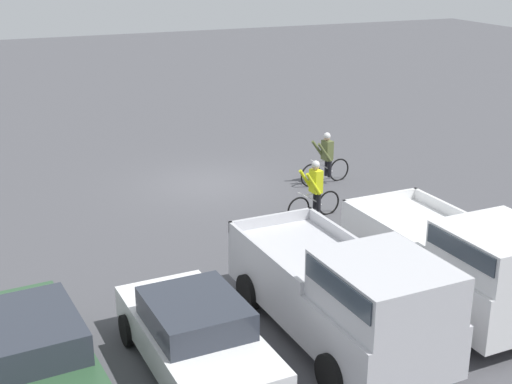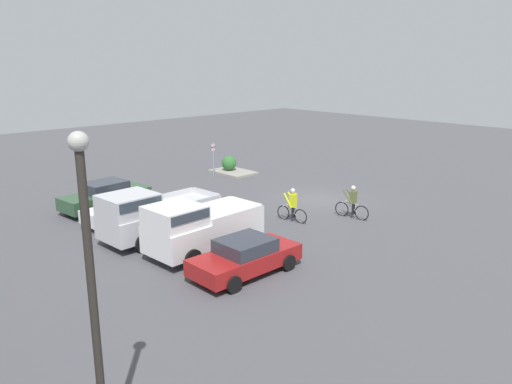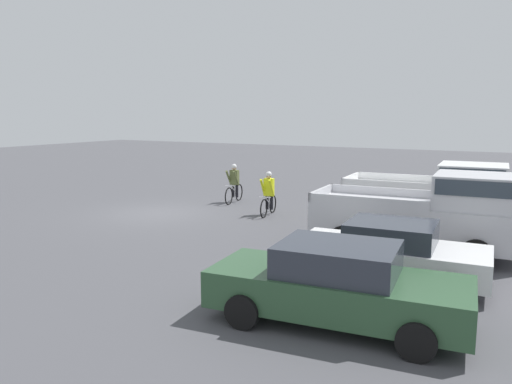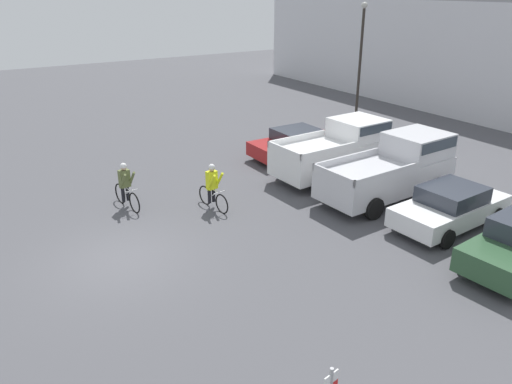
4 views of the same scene
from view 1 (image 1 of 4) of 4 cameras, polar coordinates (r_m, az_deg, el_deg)
The scene contains 7 objects.
ground_plane at distance 22.83m, azimuth -3.74°, elevation 0.67°, with size 80.00×80.00×0.00m, color #4C4C51.
pickup_truck_0 at distance 15.18m, azimuth 15.82°, elevation -5.30°, with size 2.46×4.98×2.25m.
pickup_truck_1 at distance 13.45m, azimuth 7.27°, elevation -8.02°, with size 2.46×5.50×2.25m.
sedan_1 at distance 12.98m, azimuth -4.83°, elevation -11.32°, with size 2.14×4.32×1.39m.
sedan_2 at distance 12.77m, azimuth -17.57°, elevation -12.52°, with size 2.30×4.78×1.50m.
cyclist_0 at distance 19.80m, azimuth 4.73°, elevation 0.20°, with size 1.74×0.51×1.69m.
cyclist_1 at distance 22.71m, azimuth 5.63°, elevation 2.68°, with size 1.86×0.51×1.69m.
Camera 1 is at (6.97, 20.47, 7.30)m, focal length 50.00 mm.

